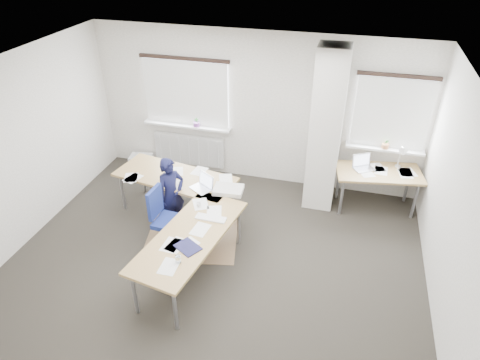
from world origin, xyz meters
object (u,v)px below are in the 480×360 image
(person, at_px, (171,195))
(desk_main, at_px, (185,205))
(desk_side, at_px, (379,174))
(task_chair, at_px, (168,230))

(person, bearing_deg, desk_main, -93.37)
(desk_side, bearing_deg, desk_main, -158.72)
(desk_side, bearing_deg, person, -165.65)
(task_chair, bearing_deg, desk_side, 35.30)
(desk_side, height_order, person, person)
(desk_side, height_order, task_chair, desk_side)
(task_chair, height_order, person, person)
(desk_side, xyz_separation_m, person, (-3.15, -1.43, -0.05))
(person, bearing_deg, desk_side, -29.93)
(desk_main, bearing_deg, person, 150.91)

